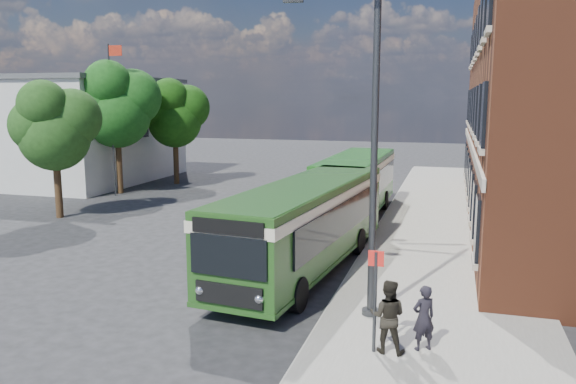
% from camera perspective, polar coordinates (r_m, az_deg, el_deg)
% --- Properties ---
extents(ground, '(120.00, 120.00, 0.00)m').
position_cam_1_polar(ground, '(18.77, -6.86, -8.79)').
color(ground, '#28272A').
rests_on(ground, ground).
extents(pavement, '(6.00, 48.00, 0.15)m').
position_cam_1_polar(pavement, '(25.01, 15.73, -4.25)').
color(pavement, gray).
rests_on(pavement, ground).
extents(kerb_line, '(0.12, 48.00, 0.01)m').
position_cam_1_polar(kerb_line, '(25.23, 8.77, -4.04)').
color(kerb_line, beige).
rests_on(kerb_line, ground).
extents(white_building, '(9.40, 13.40, 7.30)m').
position_cam_1_polar(white_building, '(42.61, -19.84, 5.99)').
color(white_building, silver).
rests_on(white_building, ground).
extents(flagpole, '(0.95, 0.10, 9.00)m').
position_cam_1_polar(flagpole, '(35.28, -17.43, 7.58)').
color(flagpole, '#323437').
rests_on(flagpole, ground).
extents(street_lamp, '(2.96, 2.38, 9.00)m').
position_cam_1_polar(street_lamp, '(14.55, 7.36, 5.16)').
color(street_lamp, '#323437').
rests_on(street_lamp, ground).
extents(bus_stop_sign, '(0.35, 0.08, 2.52)m').
position_cam_1_polar(bus_stop_sign, '(12.99, 8.84, -10.26)').
color(bus_stop_sign, '#323437').
rests_on(bus_stop_sign, ground).
extents(bus_front, '(3.69, 11.28, 3.02)m').
position_cam_1_polar(bus_front, '(19.12, 1.76, -2.69)').
color(bus_front, '#234F1A').
rests_on(bus_front, ground).
extents(bus_rear, '(2.79, 9.85, 3.02)m').
position_cam_1_polar(bus_rear, '(28.33, 6.95, 1.25)').
color(bus_rear, '#1F621C').
rests_on(bus_rear, ground).
extents(pedestrian_a, '(0.67, 0.62, 1.54)m').
position_cam_1_polar(pedestrian_a, '(13.49, 13.61, -12.32)').
color(pedestrian_a, black).
rests_on(pedestrian_a, pavement).
extents(pedestrian_b, '(0.84, 0.66, 1.70)m').
position_cam_1_polar(pedestrian_b, '(13.20, 10.10, -12.32)').
color(pedestrian_b, black).
rests_on(pedestrian_b, pavement).
extents(tree_left, '(3.99, 3.80, 6.74)m').
position_cam_1_polar(tree_left, '(29.56, -22.67, 6.27)').
color(tree_left, '#392314').
rests_on(tree_left, ground).
extents(tree_mid, '(4.81, 4.57, 8.12)m').
position_cam_1_polar(tree_mid, '(36.06, -17.02, 8.54)').
color(tree_mid, '#392314').
rests_on(tree_mid, ground).
extents(tree_right, '(4.26, 4.05, 7.20)m').
position_cam_1_polar(tree_right, '(39.24, -11.42, 7.89)').
color(tree_right, '#392314').
rests_on(tree_right, ground).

